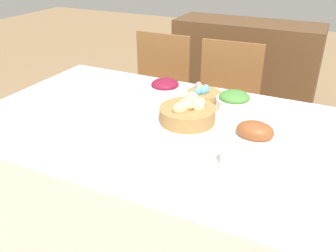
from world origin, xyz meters
The scene contains 16 objects.
ground_plane centered at (0.00, 0.00, 0.00)m, with size 12.00×12.00×0.00m, color #937551.
dining_table centered at (0.00, 0.00, 0.38)m, with size 1.89×1.07×0.76m.
chair_far_center centered at (0.00, 0.85, 0.50)m, with size 0.44×0.44×0.92m.
chair_far_left centered at (-0.53, 0.85, 0.50)m, with size 0.43×0.43×0.92m.
sideboard centered at (-0.10, 1.74, 0.45)m, with size 1.23×0.44×0.90m.
bread_basket centered at (0.04, 0.07, 0.80)m, with size 0.26×0.26×0.12m.
egg_basket centered at (0.01, 0.36, 0.78)m, with size 0.18×0.18×0.08m.
ham_platter centered at (0.36, 0.05, 0.78)m, with size 0.25×0.17×0.08m.
green_salad_bowl centered at (0.20, 0.28, 0.80)m, with size 0.18×0.18×0.10m.
beet_salad_bowl centered at (-0.19, 0.33, 0.79)m, with size 0.18×0.18×0.08m.
dinner_plate centered at (0.10, -0.37, 0.76)m, with size 0.26×0.26×0.01m.
fork centered at (-0.05, -0.37, 0.76)m, with size 0.02×0.20×0.00m.
knife centered at (0.26, -0.37, 0.76)m, with size 0.02×0.20×0.00m.
spoon centered at (0.29, -0.37, 0.76)m, with size 0.02×0.20×0.00m.
drinking_cup centered at (0.33, -0.20, 0.79)m, with size 0.07×0.07×0.07m.
butter_dish centered at (-0.21, -0.18, 0.77)m, with size 0.13×0.08×0.03m.
Camera 1 is at (0.60, -1.30, 1.50)m, focal length 38.00 mm.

